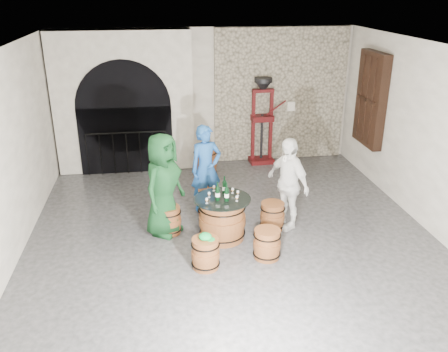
{
  "coord_description": "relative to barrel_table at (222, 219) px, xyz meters",
  "views": [
    {
      "loc": [
        -1.2,
        -7.06,
        4.1
      ],
      "look_at": [
        -0.1,
        0.36,
        1.05
      ],
      "focal_mm": 38.0,
      "sensor_mm": 36.0,
      "label": 1
    }
  ],
  "objects": [
    {
      "name": "ground",
      "position": [
        0.17,
        -0.1,
        -0.37
      ],
      "size": [
        8.0,
        8.0,
        0.0
      ],
      "primitive_type": "plane",
      "color": "#2A2A2C",
      "rests_on": "ground"
    },
    {
      "name": "wall_back",
      "position": [
        0.17,
        3.9,
        1.23
      ],
      "size": [
        8.0,
        0.0,
        8.0
      ],
      "primitive_type": "plane",
      "rotation": [
        1.57,
        0.0,
        0.0
      ],
      "color": "silver",
      "rests_on": "ground"
    },
    {
      "name": "wall_front",
      "position": [
        0.17,
        -4.1,
        1.23
      ],
      "size": [
        8.0,
        0.0,
        8.0
      ],
      "primitive_type": "plane",
      "rotation": [
        -1.57,
        0.0,
        0.0
      ],
      "color": "silver",
      "rests_on": "ground"
    },
    {
      "name": "wall_left",
      "position": [
        -3.33,
        -0.1,
        1.23
      ],
      "size": [
        0.0,
        8.0,
        8.0
      ],
      "primitive_type": "plane",
      "rotation": [
        1.57,
        0.0,
        1.57
      ],
      "color": "silver",
      "rests_on": "ground"
    },
    {
      "name": "wall_right",
      "position": [
        3.67,
        -0.1,
        1.23
      ],
      "size": [
        0.0,
        8.0,
        8.0
      ],
      "primitive_type": "plane",
      "rotation": [
        1.57,
        0.0,
        -1.57
      ],
      "color": "silver",
      "rests_on": "ground"
    },
    {
      "name": "ceiling",
      "position": [
        0.17,
        -0.1,
        2.83
      ],
      "size": [
        8.0,
        8.0,
        0.0
      ],
      "primitive_type": "plane",
      "rotation": [
        3.14,
        0.0,
        0.0
      ],
      "color": "beige",
      "rests_on": "wall_back"
    },
    {
      "name": "stone_facing_panel",
      "position": [
        1.97,
        3.84,
        1.23
      ],
      "size": [
        3.2,
        0.12,
        3.18
      ],
      "primitive_type": "cube",
      "color": "#B1A58D",
      "rests_on": "ground"
    },
    {
      "name": "arched_opening",
      "position": [
        -1.73,
        3.64,
        1.21
      ],
      "size": [
        3.1,
        0.6,
        3.19
      ],
      "color": "silver",
      "rests_on": "ground"
    },
    {
      "name": "shuttered_window",
      "position": [
        3.55,
        2.3,
        1.43
      ],
      "size": [
        0.23,
        1.1,
        2.0
      ],
      "color": "black",
      "rests_on": "wall_right"
    },
    {
      "name": "barrel_table",
      "position": [
        0.0,
        0.0,
        0.0
      ],
      "size": [
        0.97,
        0.97,
        0.75
      ],
      "color": "brown",
      "rests_on": "ground"
    },
    {
      "name": "barrel_stool_left",
      "position": [
        -0.9,
        0.32,
        -0.12
      ],
      "size": [
        0.45,
        0.45,
        0.5
      ],
      "color": "brown",
      "rests_on": "ground"
    },
    {
      "name": "barrel_stool_far",
      "position": [
        -0.12,
        0.95,
        -0.12
      ],
      "size": [
        0.45,
        0.45,
        0.5
      ],
      "color": "brown",
      "rests_on": "ground"
    },
    {
      "name": "barrel_stool_right",
      "position": [
        0.94,
        0.21,
        -0.12
      ],
      "size": [
        0.45,
        0.45,
        0.5
      ],
      "color": "brown",
      "rests_on": "ground"
    },
    {
      "name": "barrel_stool_near_right",
      "position": [
        0.62,
        -0.74,
        -0.12
      ],
      "size": [
        0.45,
        0.45,
        0.5
      ],
      "color": "brown",
      "rests_on": "ground"
    },
    {
      "name": "barrel_stool_near_left",
      "position": [
        -0.39,
        -0.88,
        -0.12
      ],
      "size": [
        0.45,
        0.45,
        0.5
      ],
      "color": "brown",
      "rests_on": "ground"
    },
    {
      "name": "green_cap",
      "position": [
        -0.38,
        -0.88,
        0.17
      ],
      "size": [
        0.24,
        0.19,
        0.11
      ],
      "color": "#0D9438",
      "rests_on": "barrel_stool_near_left"
    },
    {
      "name": "person_green",
      "position": [
        -0.97,
        0.34,
        0.54
      ],
      "size": [
        1.0,
        1.06,
        1.82
      ],
      "primitive_type": "imported",
      "rotation": [
        0.0,
        0.0,
        0.93
      ],
      "color": "#103A1A",
      "rests_on": "ground"
    },
    {
      "name": "person_blue",
      "position": [
        -0.14,
        1.17,
        0.47
      ],
      "size": [
        0.71,
        0.56,
        1.69
      ],
      "primitive_type": "imported",
      "rotation": [
        0.0,
        0.0,
        0.29
      ],
      "color": "#1B4D96",
      "rests_on": "ground"
    },
    {
      "name": "person_white",
      "position": [
        1.2,
        0.27,
        0.47
      ],
      "size": [
        0.81,
        1.06,
        1.68
      ],
      "primitive_type": "imported",
      "rotation": [
        0.0,
        0.0,
        -1.1
      ],
      "color": "white",
      "rests_on": "ground"
    },
    {
      "name": "wine_bottle_left",
      "position": [
        -0.09,
        -0.05,
        0.51
      ],
      "size": [
        0.08,
        0.08,
        0.32
      ],
      "color": "black",
      "rests_on": "barrel_table"
    },
    {
      "name": "wine_bottle_center",
      "position": [
        0.06,
        -0.1,
        0.51
      ],
      "size": [
        0.08,
        0.08,
        0.32
      ],
      "color": "black",
      "rests_on": "barrel_table"
    },
    {
      "name": "wine_bottle_right",
      "position": [
        0.07,
        0.19,
        0.51
      ],
      "size": [
        0.08,
        0.08,
        0.32
      ],
      "color": "black",
      "rests_on": "barrel_table"
    },
    {
      "name": "tasting_glass_a",
      "position": [
        -0.28,
        -0.15,
        0.43
      ],
      "size": [
        0.05,
        0.05,
        0.1
      ],
      "primitive_type": null,
      "color": "#A56420",
      "rests_on": "barrel_table"
    },
    {
      "name": "tasting_glass_b",
      "position": [
        0.28,
        0.07,
        0.43
      ],
      "size": [
        0.05,
        0.05,
        0.1
      ],
      "primitive_type": null,
      "color": "#A56420",
      "rests_on": "barrel_table"
    },
    {
      "name": "tasting_glass_c",
      "position": [
        -0.1,
        0.33,
        0.43
      ],
      "size": [
        0.05,
        0.05,
        0.1
      ],
      "primitive_type": null,
      "color": "#A56420",
      "rests_on": "barrel_table"
    },
    {
      "name": "tasting_glass_d",
      "position": [
        0.21,
        0.19,
        0.43
      ],
      "size": [
        0.05,
        0.05,
        0.1
      ],
      "primitive_type": null,
      "color": "#A56420",
      "rests_on": "barrel_table"
    },
    {
      "name": "tasting_glass_e",
      "position": [
        0.22,
        -0.14,
        0.43
      ],
      "size": [
        0.05,
        0.05,
        0.1
      ],
      "primitive_type": null,
      "color": "#A56420",
      "rests_on": "barrel_table"
    },
    {
      "name": "tasting_glass_f",
      "position": [
        -0.21,
        0.08,
        0.43
      ],
      "size": [
        0.05,
        0.05,
        0.1
      ],
      "primitive_type": null,
      "color": "#A56420",
      "rests_on": "barrel_table"
    },
    {
      "name": "side_barrel",
      "position": [
        0.02,
        2.86,
        -0.02
      ],
      "size": [
        0.54,
        0.54,
        0.71
      ],
      "rotation": [
        0.0,
        0.0,
        -0.38
      ],
      "color": "brown",
      "rests_on": "ground"
    },
    {
      "name": "corking_press",
      "position": [
        1.49,
        3.6,
        0.84
      ],
      "size": [
        0.86,
        0.48,
        2.08
      ],
      "rotation": [
        0.0,
        0.0,
        0.04
      ],
      "color": "#4B0C0D",
      "rests_on": "ground"
    },
    {
      "name": "control_box",
      "position": [
        2.22,
        3.76,
        0.98
      ],
      "size": [
        0.18,
        0.1,
        0.22
      ],
      "primitive_type": "cube",
      "color": "silver",
      "rests_on": "wall_back"
    }
  ]
}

